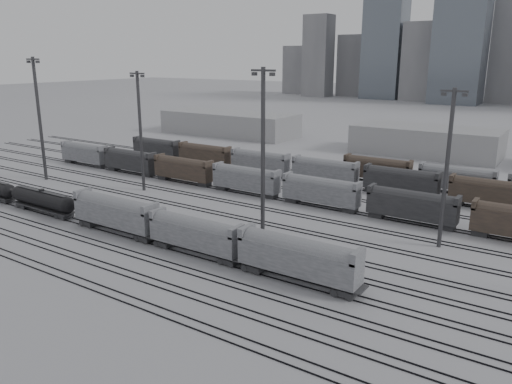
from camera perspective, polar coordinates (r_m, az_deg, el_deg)
The scene contains 16 objects.
ground at distance 73.93m, azimuth -9.57°, elevation -6.69°, with size 900.00×900.00×0.00m, color #ADADB1.
tracks at distance 86.62m, azimuth -1.68°, elevation -3.12°, with size 220.00×71.50×0.16m.
tank_car_b at distance 97.60m, azimuth -23.20°, elevation -0.81°, with size 17.02×2.84×4.21m.
hopper_car_a at distance 82.23m, azimuth -15.76°, elevation -2.13°, with size 16.32×3.24×5.84m.
hopper_car_b at distance 71.12m, azimuth -6.95°, elevation -4.62°, with size 15.06×2.99×5.39m.
hopper_car_c at distance 62.21m, azimuth 4.84°, elevation -7.28°, with size 16.19×3.22×5.79m.
light_mast_a at distance 122.17m, azimuth -23.53°, elevation 7.95°, with size 4.37×0.70×27.32m.
light_mast_b at distance 105.56m, azimuth -13.08°, elevation 7.05°, with size 3.93×0.63×24.57m.
light_mast_c at distance 76.20m, azimuth 0.80°, elevation 4.95°, with size 4.14×0.66×25.89m.
light_mast_d at distance 76.02m, azimuth 20.98°, elevation 2.82°, with size 3.72×0.59×23.24m.
bg_string_near at distance 93.93m, azimuth 7.43°, elevation -0.04°, with size 151.00×3.00×5.60m.
bg_string_mid at distance 104.88m, azimuth 16.24°, elevation 1.08°, with size 151.00×3.00×5.60m.
bg_string_far at distance 109.08m, azimuth 26.30°, elevation 0.63°, with size 66.00×3.00×5.60m.
warehouse_left at distance 181.70m, azimuth -3.10°, elevation 7.83°, with size 50.00×18.00×8.00m, color #A0A1A3.
warehouse_mid at distance 151.20m, azimuth 18.85°, elevation 5.54°, with size 40.00×18.00×8.00m, color #A0A1A3.
crane_left at distance 363.95m, azimuth 22.60°, elevation 18.87°, with size 42.00×1.80×100.00m.
Camera 1 is at (47.52, -49.60, 27.34)m, focal length 35.00 mm.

